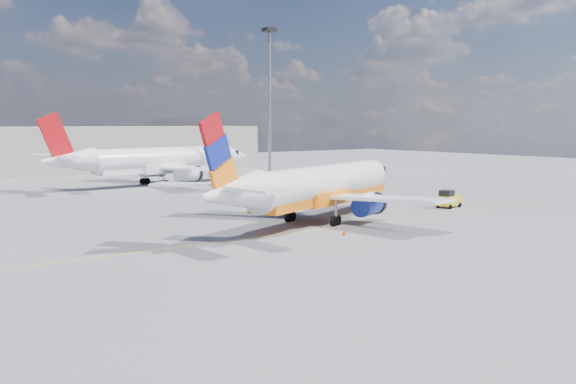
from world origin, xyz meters
TOP-DOWN VIEW (x-y plane):
  - ground at (0.00, 0.00)m, footprint 240.00×240.00m
  - taxi_line at (0.00, 3.00)m, footprint 70.00×0.15m
  - terminal_main at (5.00, 75.00)m, footprint 70.00×14.00m
  - main_jet at (5.26, 6.15)m, footprint 30.85×23.28m
  - second_jet at (8.71, 45.54)m, footprint 33.29×26.01m
  - gse_tug at (22.12, 5.71)m, footprint 2.79×2.02m
  - traffic_cone at (2.51, -0.53)m, footprint 0.42×0.42m
  - floodlight_mast at (23.05, 39.26)m, footprint 1.61×1.61m

SIDE VIEW (x-z plane):
  - ground at x=0.00m, z-range 0.00..0.00m
  - taxi_line at x=0.00m, z-range 0.00..0.01m
  - traffic_cone at x=2.51m, z-range -0.01..0.57m
  - gse_tug at x=22.12m, z-range -0.05..1.78m
  - main_jet at x=5.26m, z-range -1.58..7.89m
  - second_jet at x=8.71m, z-range -1.68..8.39m
  - terminal_main at x=5.00m, z-range 0.00..8.00m
  - floodlight_mast at x=23.05m, z-range 2.19..24.25m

